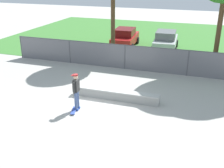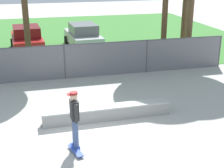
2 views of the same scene
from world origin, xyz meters
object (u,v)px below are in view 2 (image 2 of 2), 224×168
(skateboarder, at_px, (75,117))
(car_red, at_px, (27,39))
(concrete_ledge, at_px, (107,112))
(skateboard, at_px, (76,150))
(car_silver, at_px, (83,36))

(skateboarder, relative_size, car_red, 0.43)
(concrete_ledge, height_order, skateboard, concrete_ledge)
(skateboarder, distance_m, skateboard, 1.00)
(skateboarder, bearing_deg, skateboard, -99.27)
(skateboarder, xyz_separation_m, skateboard, (-0.05, -0.28, -0.96))
(skateboard, xyz_separation_m, car_silver, (2.43, 12.87, 0.77))
(concrete_ledge, bearing_deg, skateboard, -126.10)
(skateboard, height_order, car_red, car_red)
(concrete_ledge, distance_m, car_red, 11.20)
(car_silver, bearing_deg, concrete_ledge, -95.09)
(concrete_ledge, distance_m, skateboard, 2.48)
(car_red, bearing_deg, skateboarder, -84.34)
(skateboarder, xyz_separation_m, car_silver, (2.38, 12.59, -0.19))
(skateboard, distance_m, car_silver, 13.12)
(car_silver, bearing_deg, skateboard, -100.68)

